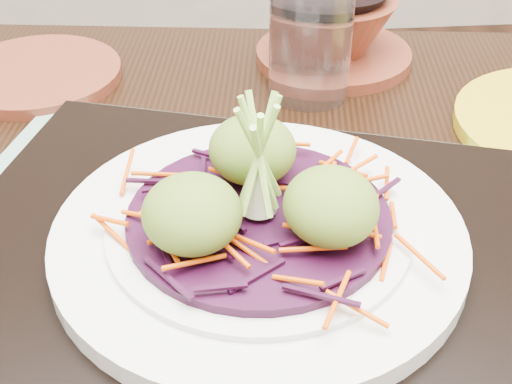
{
  "coord_description": "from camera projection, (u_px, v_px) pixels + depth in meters",
  "views": [
    {
      "loc": [
        -0.05,
        -0.42,
        1.07
      ],
      "look_at": [
        -0.01,
        -0.04,
        0.78
      ],
      "focal_mm": 50.0,
      "sensor_mm": 36.0,
      "label": 1
    }
  ],
  "objects": [
    {
      "name": "dining_table",
      "position": [
        282.0,
        341.0,
        0.57
      ],
      "size": [
        1.26,
        0.92,
        0.73
      ],
      "rotation": [
        0.0,
        0.0,
        -0.13
      ],
      "color": "black",
      "rests_on": "ground"
    },
    {
      "name": "placemat",
      "position": [
        259.0,
        268.0,
        0.49
      ],
      "size": [
        0.58,
        0.51,
        0.0
      ],
      "primitive_type": "cube",
      "rotation": [
        0.0,
        0.0,
        -0.3
      ],
      "color": "gray",
      "rests_on": "dining_table"
    },
    {
      "name": "serving_tray",
      "position": [
        259.0,
        256.0,
        0.48
      ],
      "size": [
        0.5,
        0.43,
        0.02
      ],
      "primitive_type": "cube",
      "rotation": [
        0.0,
        0.0,
        -0.3
      ],
      "color": "black",
      "rests_on": "placemat"
    },
    {
      "name": "white_plate",
      "position": [
        259.0,
        234.0,
        0.47
      ],
      "size": [
        0.27,
        0.27,
        0.02
      ],
      "color": "silver",
      "rests_on": "serving_tray"
    },
    {
      "name": "cabbage_bed",
      "position": [
        259.0,
        218.0,
        0.46
      ],
      "size": [
        0.17,
        0.17,
        0.01
      ],
      "primitive_type": "cylinder",
      "color": "black",
      "rests_on": "white_plate"
    },
    {
      "name": "carrot_julienne",
      "position": [
        259.0,
        208.0,
        0.46
      ],
      "size": [
        0.21,
        0.21,
        0.01
      ],
      "primitive_type": null,
      "color": "#DD4A03",
      "rests_on": "cabbage_bed"
    },
    {
      "name": "guacamole_scoops",
      "position": [
        259.0,
        188.0,
        0.45
      ],
      "size": [
        0.15,
        0.13,
        0.05
      ],
      "color": "olive",
      "rests_on": "cabbage_bed"
    },
    {
      "name": "scallion_garnish",
      "position": [
        259.0,
        160.0,
        0.44
      ],
      "size": [
        0.06,
        0.06,
        0.1
      ],
      "primitive_type": null,
      "color": "#98CC51",
      "rests_on": "cabbage_bed"
    },
    {
      "name": "terracotta_side_plate",
      "position": [
        37.0,
        74.0,
        0.72
      ],
      "size": [
        0.18,
        0.18,
        0.01
      ],
      "primitive_type": "cylinder",
      "rotation": [
        0.0,
        0.0,
        0.05
      ],
      "color": "#5F2516",
      "rests_on": "dining_table"
    },
    {
      "name": "water_glass",
      "position": [
        311.0,
        40.0,
        0.67
      ],
      "size": [
        0.1,
        0.1,
        0.11
      ],
      "primitive_type": "cylinder",
      "rotation": [
        0.0,
        0.0,
        -0.36
      ],
      "color": "white",
      "rests_on": "dining_table"
    },
    {
      "name": "terracotta_bowl_set",
      "position": [
        335.0,
        33.0,
        0.74
      ],
      "size": [
        0.2,
        0.2,
        0.07
      ],
      "rotation": [
        0.0,
        0.0,
        -0.22
      ],
      "color": "#5F2516",
      "rests_on": "dining_table"
    }
  ]
}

